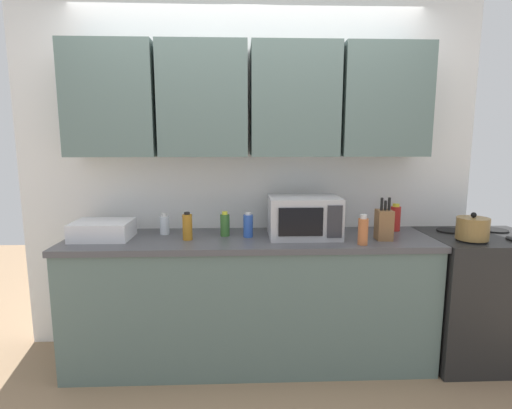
{
  "coord_description": "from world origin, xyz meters",
  "views": [
    {
      "loc": [
        -0.06,
        -2.95,
        1.55
      ],
      "look_at": [
        0.04,
        -0.25,
        1.12
      ],
      "focal_mm": 27.71,
      "sensor_mm": 36.0,
      "label": 1
    }
  ],
  "objects_px": {
    "microwave": "(304,217)",
    "bottle_amber_vinegar": "(187,227)",
    "bottle_spice_jar": "(363,231)",
    "kettle": "(473,228)",
    "knife_block": "(384,224)",
    "dish_rack": "(103,230)",
    "bottle_blue_cleaner": "(248,225)",
    "bottle_clear_tall": "(165,225)",
    "stove_range": "(478,297)",
    "bottle_green_oil": "(225,225)",
    "bottle_red_sauce": "(395,218)"
  },
  "relations": [
    {
      "from": "microwave",
      "to": "bottle_clear_tall",
      "type": "bearing_deg",
      "value": 173.65
    },
    {
      "from": "stove_range",
      "to": "bottle_amber_vinegar",
      "type": "bearing_deg",
      "value": -179.11
    },
    {
      "from": "dish_rack",
      "to": "bottle_green_oil",
      "type": "bearing_deg",
      "value": 3.35
    },
    {
      "from": "bottle_amber_vinegar",
      "to": "bottle_green_oil",
      "type": "distance_m",
      "value": 0.27
    },
    {
      "from": "bottle_red_sauce",
      "to": "bottle_clear_tall",
      "type": "relative_size",
      "value": 1.32
    },
    {
      "from": "bottle_clear_tall",
      "to": "bottle_red_sauce",
      "type": "bearing_deg",
      "value": 1.62
    },
    {
      "from": "kettle",
      "to": "microwave",
      "type": "relative_size",
      "value": 0.42
    },
    {
      "from": "knife_block",
      "to": "bottle_clear_tall",
      "type": "bearing_deg",
      "value": 171.89
    },
    {
      "from": "stove_range",
      "to": "bottle_blue_cleaner",
      "type": "bearing_deg",
      "value": 178.94
    },
    {
      "from": "bottle_amber_vinegar",
      "to": "bottle_green_oil",
      "type": "height_order",
      "value": "bottle_amber_vinegar"
    },
    {
      "from": "knife_block",
      "to": "bottle_amber_vinegar",
      "type": "distance_m",
      "value": 1.31
    },
    {
      "from": "kettle",
      "to": "bottle_spice_jar",
      "type": "height_order",
      "value": "bottle_spice_jar"
    },
    {
      "from": "kettle",
      "to": "microwave",
      "type": "distance_m",
      "value": 1.11
    },
    {
      "from": "knife_block",
      "to": "dish_rack",
      "type": "bearing_deg",
      "value": 177.08
    },
    {
      "from": "stove_range",
      "to": "knife_block",
      "type": "xyz_separation_m",
      "value": [
        -0.74,
        -0.08,
        0.55
      ]
    },
    {
      "from": "stove_range",
      "to": "bottle_red_sauce",
      "type": "distance_m",
      "value": 0.8
    },
    {
      "from": "stove_range",
      "to": "bottle_blue_cleaner",
      "type": "relative_size",
      "value": 5.33
    },
    {
      "from": "stove_range",
      "to": "dish_rack",
      "type": "height_order",
      "value": "dish_rack"
    },
    {
      "from": "microwave",
      "to": "bottle_red_sauce",
      "type": "height_order",
      "value": "microwave"
    },
    {
      "from": "microwave",
      "to": "bottle_spice_jar",
      "type": "height_order",
      "value": "microwave"
    },
    {
      "from": "knife_block",
      "to": "bottle_green_oil",
      "type": "distance_m",
      "value": 1.08
    },
    {
      "from": "bottle_amber_vinegar",
      "to": "bottle_spice_jar",
      "type": "relative_size",
      "value": 0.96
    },
    {
      "from": "stove_range",
      "to": "bottle_green_oil",
      "type": "bearing_deg",
      "value": 177.84
    },
    {
      "from": "knife_block",
      "to": "bottle_blue_cleaner",
      "type": "relative_size",
      "value": 1.67
    },
    {
      "from": "bottle_spice_jar",
      "to": "kettle",
      "type": "bearing_deg",
      "value": 4.9
    },
    {
      "from": "microwave",
      "to": "dish_rack",
      "type": "bearing_deg",
      "value": -179.64
    },
    {
      "from": "stove_range",
      "to": "bottle_amber_vinegar",
      "type": "relative_size",
      "value": 4.85
    },
    {
      "from": "stove_range",
      "to": "dish_rack",
      "type": "distance_m",
      "value": 2.68
    },
    {
      "from": "bottle_clear_tall",
      "to": "microwave",
      "type": "bearing_deg",
      "value": -6.35
    },
    {
      "from": "dish_rack",
      "to": "bottle_red_sauce",
      "type": "bearing_deg",
      "value": 4.54
    },
    {
      "from": "bottle_green_oil",
      "to": "dish_rack",
      "type": "bearing_deg",
      "value": -176.65
    },
    {
      "from": "stove_range",
      "to": "bottle_spice_jar",
      "type": "distance_m",
      "value": 1.09
    },
    {
      "from": "microwave",
      "to": "bottle_amber_vinegar",
      "type": "relative_size",
      "value": 2.55
    },
    {
      "from": "knife_block",
      "to": "bottle_clear_tall",
      "type": "height_order",
      "value": "knife_block"
    },
    {
      "from": "knife_block",
      "to": "microwave",
      "type": "bearing_deg",
      "value": 168.65
    },
    {
      "from": "bottle_green_oil",
      "to": "stove_range",
      "type": "bearing_deg",
      "value": -2.16
    },
    {
      "from": "bottle_amber_vinegar",
      "to": "bottle_blue_cleaner",
      "type": "distance_m",
      "value": 0.41
    },
    {
      "from": "dish_rack",
      "to": "kettle",
      "type": "bearing_deg",
      "value": -3.72
    },
    {
      "from": "kettle",
      "to": "dish_rack",
      "type": "relative_size",
      "value": 0.53
    },
    {
      "from": "microwave",
      "to": "bottle_red_sauce",
      "type": "bearing_deg",
      "value": 12.47
    },
    {
      "from": "knife_block",
      "to": "bottle_spice_jar",
      "type": "height_order",
      "value": "knife_block"
    },
    {
      "from": "microwave",
      "to": "kettle",
      "type": "bearing_deg",
      "value": -8.76
    },
    {
      "from": "knife_block",
      "to": "bottle_amber_vinegar",
      "type": "height_order",
      "value": "knife_block"
    },
    {
      "from": "bottle_green_oil",
      "to": "bottle_spice_jar",
      "type": "distance_m",
      "value": 0.93
    },
    {
      "from": "bottle_green_oil",
      "to": "bottle_blue_cleaner",
      "type": "bearing_deg",
      "value": -13.22
    },
    {
      "from": "bottle_red_sauce",
      "to": "bottle_spice_jar",
      "type": "xyz_separation_m",
      "value": [
        -0.36,
        -0.39,
        -0.0
      ]
    },
    {
      "from": "dish_rack",
      "to": "bottle_clear_tall",
      "type": "xyz_separation_m",
      "value": [
        0.39,
        0.12,
        0.01
      ]
    },
    {
      "from": "knife_block",
      "to": "bottle_spice_jar",
      "type": "xyz_separation_m",
      "value": [
        -0.18,
        -0.13,
        -0.01
      ]
    },
    {
      "from": "knife_block",
      "to": "bottle_clear_tall",
      "type": "relative_size",
      "value": 1.89
    },
    {
      "from": "bottle_green_oil",
      "to": "bottle_blue_cleaner",
      "type": "distance_m",
      "value": 0.17
    }
  ]
}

